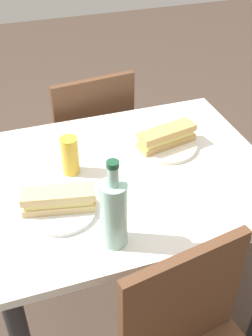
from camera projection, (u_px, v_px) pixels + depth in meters
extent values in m
plane|color=#47382D|center=(126.00, 299.00, 1.94)|extent=(8.00, 8.00, 0.00)
cube|color=silver|center=(126.00, 176.00, 1.50)|extent=(1.02, 0.82, 0.03)
cylinder|color=#262628|center=(4.00, 215.00, 1.87)|extent=(0.06, 0.06, 0.71)
cylinder|color=#262628|center=(190.00, 175.00, 2.10)|extent=(0.06, 0.06, 0.71)
cube|color=brown|center=(84.00, 138.00, 2.18)|extent=(0.44, 0.44, 0.02)
cube|color=brown|center=(95.00, 120.00, 1.92)|extent=(0.38, 0.07, 0.40)
cylinder|color=brown|center=(104.00, 148.00, 2.51)|extent=(0.04, 0.04, 0.44)
cylinder|color=brown|center=(45.00, 164.00, 2.39)|extent=(0.04, 0.04, 0.44)
cylinder|color=brown|center=(130.00, 183.00, 2.25)|extent=(0.04, 0.04, 0.44)
cylinder|color=brown|center=(65.00, 203.00, 2.13)|extent=(0.04, 0.04, 0.44)
cube|color=brown|center=(182.00, 304.00, 1.15)|extent=(0.38, 0.09, 0.40)
cylinder|color=silver|center=(166.00, 146.00, 1.61)|extent=(0.23, 0.23, 0.01)
cube|color=tan|center=(167.00, 141.00, 1.60)|extent=(0.24, 0.12, 0.02)
cube|color=#DBC66B|center=(167.00, 136.00, 1.58)|extent=(0.22, 0.10, 0.02)
cube|color=tan|center=(167.00, 132.00, 1.57)|extent=(0.24, 0.12, 0.02)
cube|color=silver|center=(166.00, 133.00, 1.66)|extent=(0.10, 0.05, 0.00)
cube|color=#59331E|center=(149.00, 141.00, 1.61)|extent=(0.08, 0.04, 0.01)
cylinder|color=white|center=(60.00, 209.00, 1.33)|extent=(0.23, 0.23, 0.01)
cube|color=#DBB77A|center=(59.00, 205.00, 1.32)|extent=(0.24, 0.11, 0.02)
cube|color=#DBC66B|center=(59.00, 200.00, 1.30)|extent=(0.22, 0.10, 0.02)
cube|color=#DBB77A|center=(58.00, 194.00, 1.29)|extent=(0.24, 0.11, 0.02)
cube|color=silver|center=(72.00, 194.00, 1.37)|extent=(0.10, 0.01, 0.00)
cube|color=#59331E|center=(44.00, 199.00, 1.35)|extent=(0.08, 0.01, 0.01)
cylinder|color=#99C6B7|center=(114.00, 214.00, 1.17)|extent=(0.08, 0.08, 0.21)
cylinder|color=#99C6B7|center=(113.00, 176.00, 1.09)|extent=(0.03, 0.03, 0.06)
cylinder|color=#19472D|center=(113.00, 164.00, 1.06)|extent=(0.03, 0.03, 0.02)
cylinder|color=gold|center=(70.00, 156.00, 1.45)|extent=(0.06, 0.06, 0.14)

